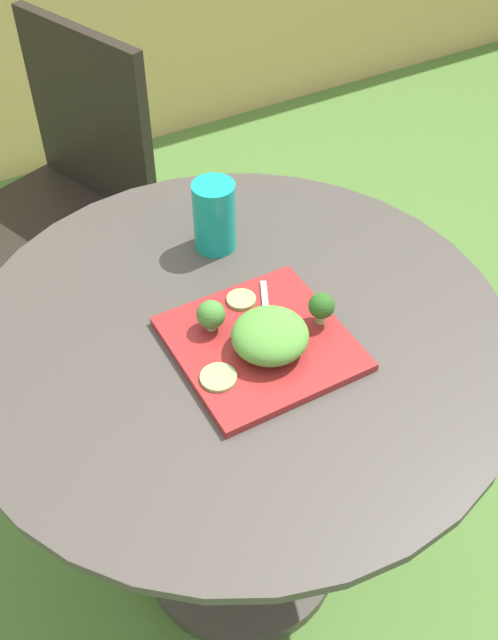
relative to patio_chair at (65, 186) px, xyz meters
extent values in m
plane|color=#4C7533|center=(0.04, -0.85, -0.53)|extent=(12.00, 12.00, 0.00)
cylinder|color=#423D38|center=(0.04, -0.85, 0.21)|extent=(0.90, 0.90, 0.02)
cylinder|color=#423D38|center=(0.04, -0.85, -0.14)|extent=(0.06, 0.06, 0.69)
cylinder|color=#423D38|center=(0.04, -0.85, -0.51)|extent=(0.44, 0.44, 0.04)
cube|color=black|center=(-0.08, -0.03, -0.09)|extent=(0.57, 0.57, 0.03)
cube|color=black|center=(0.10, 0.04, 0.15)|extent=(0.17, 0.40, 0.45)
cylinder|color=black|center=(-0.19, -0.26, -0.31)|extent=(0.02, 0.02, 0.43)
cylinder|color=black|center=(0.02, 0.20, -0.31)|extent=(0.02, 0.02, 0.43)
cylinder|color=black|center=(0.15, -0.14, -0.31)|extent=(0.02, 0.02, 0.43)
cube|color=maroon|center=(0.05, -0.90, 0.23)|extent=(0.26, 0.26, 0.01)
cylinder|color=#149989|center=(0.11, -0.64, 0.29)|extent=(0.08, 0.08, 0.13)
cylinder|color=#118275|center=(0.11, -0.64, 0.27)|extent=(0.07, 0.07, 0.09)
cube|color=silver|center=(0.10, -0.84, 0.24)|extent=(0.06, 0.10, 0.00)
cube|color=silver|center=(0.06, -0.90, 0.24)|extent=(0.04, 0.05, 0.00)
ellipsoid|color=#519338|center=(0.06, -0.92, 0.26)|extent=(0.12, 0.12, 0.06)
cylinder|color=#99B770|center=(0.00, -0.84, 0.24)|extent=(0.02, 0.02, 0.01)
sphere|color=#427F33|center=(0.00, -0.84, 0.26)|extent=(0.05, 0.05, 0.05)
cylinder|color=#99B770|center=(0.16, -0.91, 0.24)|extent=(0.01, 0.01, 0.02)
sphere|color=#285B1E|center=(0.16, -0.91, 0.27)|extent=(0.04, 0.04, 0.04)
cylinder|color=#8EB766|center=(0.07, -0.81, 0.24)|extent=(0.05, 0.05, 0.01)
cylinder|color=#8EB766|center=(-0.04, -0.94, 0.24)|extent=(0.06, 0.06, 0.01)
camera|label=1|loc=(-0.35, -1.58, 1.07)|focal=41.19mm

